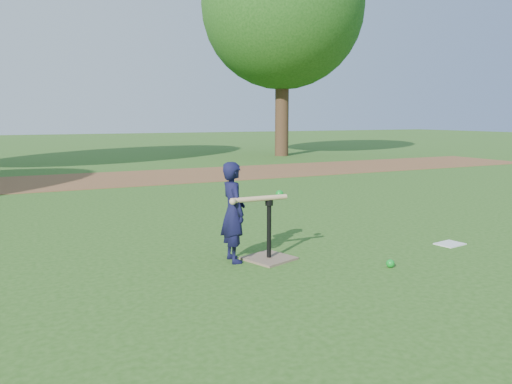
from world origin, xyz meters
name	(u,v)px	position (x,y,z in m)	size (l,w,h in m)	color
ground	(289,260)	(0.00, 0.00, 0.00)	(80.00, 80.00, 0.00)	#285116
dirt_strip	(131,178)	(0.00, 7.50, 0.01)	(24.00, 3.00, 0.01)	brown
child	(233,212)	(-0.51, 0.21, 0.50)	(0.36, 0.24, 1.00)	black
wiffle_ball_ground	(390,263)	(0.75, -0.64, 0.04)	(0.08, 0.08, 0.08)	#0D8F21
clipboard	(450,244)	(1.95, -0.25, 0.01)	(0.30, 0.23, 0.01)	silver
batting_tee	(269,249)	(-0.17, 0.11, 0.11)	(0.55, 0.55, 0.61)	#7B634E
swing_action	(261,198)	(-0.26, 0.11, 0.64)	(0.66, 0.22, 0.08)	tan
tree_right	(283,7)	(6.50, 12.00, 5.29)	(5.80, 5.80, 8.21)	#382316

